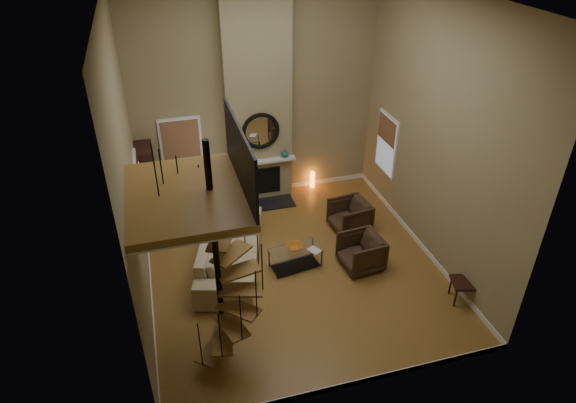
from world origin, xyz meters
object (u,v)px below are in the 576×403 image
object	(u,v)px
armchair_near	(353,216)
accent_lamp	(312,179)
side_chair	(470,279)
armchair_far	(364,252)
hutch	(149,183)
coffee_table	(296,256)
sofa	(230,249)
floor_lamp	(207,171)

from	to	relation	value
armchair_near	accent_lamp	size ratio (longest dim) A/B	1.89
armchair_near	side_chair	size ratio (longest dim) A/B	0.87
armchair_near	armchair_far	distance (m)	1.40
hutch	side_chair	bearing A→B (deg)	-39.48
hutch	coffee_table	world-z (taller)	hutch
coffee_table	armchair_near	bearing A→B (deg)	31.05
sofa	side_chair	bearing A→B (deg)	-102.49
hutch	armchair_far	bearing A→B (deg)	-36.81
coffee_table	accent_lamp	xyz separation A→B (m)	(1.40, 3.14, -0.03)
armchair_far	floor_lamp	bearing A→B (deg)	-136.19
armchair_far	floor_lamp	xyz separation A→B (m)	(-2.93, 2.53, 1.06)
armchair_far	accent_lamp	bearing A→B (deg)	175.10
side_chair	armchair_far	bearing A→B (deg)	133.97
armchair_near	armchair_far	world-z (taller)	armchair_near
armchair_far	armchair_near	bearing A→B (deg)	162.90
hutch	accent_lamp	size ratio (longest dim) A/B	4.19
hutch	floor_lamp	world-z (taller)	hutch
hutch	sofa	world-z (taller)	hutch
hutch	armchair_far	size ratio (longest dim) A/B	2.24
accent_lamp	side_chair	size ratio (longest dim) A/B	0.46
armchair_far	side_chair	world-z (taller)	side_chair
hutch	coffee_table	distance (m)	4.09
armchair_near	armchair_far	size ratio (longest dim) A/B	1.01
hutch	armchair_near	world-z (taller)	hutch
sofa	accent_lamp	world-z (taller)	sofa
hutch	side_chair	world-z (taller)	hutch
accent_lamp	sofa	bearing A→B (deg)	-135.72
armchair_far	coffee_table	bearing A→B (deg)	-108.44
coffee_table	floor_lamp	distance (m)	2.89
sofa	side_chair	distance (m)	4.89
floor_lamp	hutch	bearing A→B (deg)	153.50
armchair_far	accent_lamp	xyz separation A→B (m)	(-0.03, 3.47, -0.10)
coffee_table	side_chair	world-z (taller)	side_chair
hutch	floor_lamp	distance (m)	1.57
sofa	armchair_near	distance (m)	3.09
sofa	coffee_table	world-z (taller)	sofa
armchair_far	coffee_table	xyz separation A→B (m)	(-1.44, 0.33, -0.07)
sofa	armchair_far	size ratio (longest dim) A/B	3.50
armchair_near	accent_lamp	bearing A→B (deg)	-178.76
sofa	floor_lamp	size ratio (longest dim) A/B	1.75
floor_lamp	coffee_table	bearing A→B (deg)	-55.74
sofa	armchair_near	xyz separation A→B (m)	(3.04, 0.56, -0.04)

